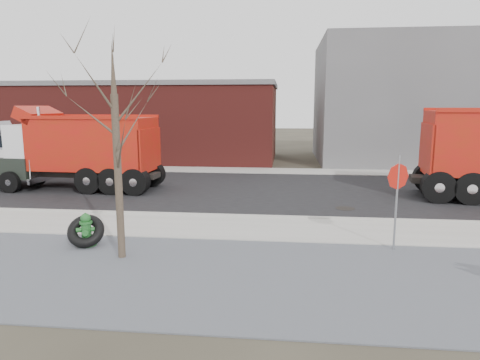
# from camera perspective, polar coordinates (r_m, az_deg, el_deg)

# --- Properties ---
(ground) EXTENTS (120.00, 120.00, 0.00)m
(ground) POSITION_cam_1_polar(r_m,az_deg,el_deg) (12.93, 2.36, -6.90)
(ground) COLOR #383328
(ground) RESTS_ON ground
(gravel_verge) EXTENTS (60.00, 5.00, 0.03)m
(gravel_verge) POSITION_cam_1_polar(r_m,az_deg,el_deg) (9.64, 0.95, -12.80)
(gravel_verge) COLOR gray
(gravel_verge) RESTS_ON ground
(sidewalk) EXTENTS (60.00, 2.50, 0.06)m
(sidewalk) POSITION_cam_1_polar(r_m,az_deg,el_deg) (13.16, 2.43, -6.46)
(sidewalk) COLOR #9E9B93
(sidewalk) RESTS_ON ground
(curb) EXTENTS (60.00, 0.15, 0.11)m
(curb) POSITION_cam_1_polar(r_m,az_deg,el_deg) (14.41, 2.77, -4.91)
(curb) COLOR #9E9B93
(curb) RESTS_ON ground
(road) EXTENTS (60.00, 9.40, 0.02)m
(road) POSITION_cam_1_polar(r_m,az_deg,el_deg) (19.04, 3.61, -1.41)
(road) COLOR black
(road) RESTS_ON ground
(far_sidewalk) EXTENTS (60.00, 2.00, 0.06)m
(far_sidewalk) POSITION_cam_1_polar(r_m,az_deg,el_deg) (24.65, 4.20, 1.22)
(far_sidewalk) COLOR #9E9B93
(far_sidewalk) RESTS_ON ground
(building_grey) EXTENTS (12.00, 10.00, 8.00)m
(building_grey) POSITION_cam_1_polar(r_m,az_deg,el_deg) (31.45, 21.56, 9.69)
(building_grey) COLOR slate
(building_grey) RESTS_ON ground
(building_brick) EXTENTS (20.20, 8.20, 5.30)m
(building_brick) POSITION_cam_1_polar(r_m,az_deg,el_deg) (31.30, -14.19, 7.61)
(building_brick) COLOR maroon
(building_brick) RESTS_ON ground
(bare_tree) EXTENTS (3.20, 3.20, 5.20)m
(bare_tree) POSITION_cam_1_polar(r_m,az_deg,el_deg) (10.55, -16.26, 7.12)
(bare_tree) COLOR #382D23
(bare_tree) RESTS_ON ground
(fire_hydrant) EXTENTS (0.52, 0.51, 0.92)m
(fire_hydrant) POSITION_cam_1_polar(r_m,az_deg,el_deg) (12.20, -19.80, -6.45)
(fire_hydrant) COLOR #2A7031
(fire_hydrant) RESTS_ON ground
(truck_tire) EXTENTS (1.13, 1.04, 0.89)m
(truck_tire) POSITION_cam_1_polar(r_m,az_deg,el_deg) (12.21, -19.86, -6.42)
(truck_tire) COLOR black
(truck_tire) RESTS_ON ground
(stop_sign) EXTENTS (0.61, 0.35, 2.50)m
(stop_sign) POSITION_cam_1_polar(r_m,az_deg,el_deg) (11.58, 20.25, -0.73)
(stop_sign) COLOR gray
(stop_sign) RESTS_ON ground
(dump_truck_red_b) EXTENTS (8.75, 2.85, 3.66)m
(dump_truck_red_b) POSITION_cam_1_polar(r_m,az_deg,el_deg) (20.70, -21.62, 4.02)
(dump_truck_red_b) COLOR black
(dump_truck_red_b) RESTS_ON ground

